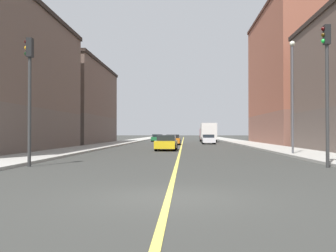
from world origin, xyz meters
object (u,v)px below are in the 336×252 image
traffic_light_left_near (327,76)px  car_yellow (166,143)px  traffic_light_right_near (29,83)px  car_orange (173,140)px  street_lamp_left_near (293,86)px  building_right_midblock (65,104)px  car_white (208,139)px  box_truck (208,132)px  car_green (158,138)px  building_left_mid (303,77)px

traffic_light_left_near → car_yellow: traffic_light_left_near is taller
traffic_light_right_near → car_orange: bearing=80.2°
street_lamp_left_near → traffic_light_left_near: bearing=-96.0°
building_right_midblock → car_white: 21.03m
traffic_light_left_near → car_yellow: size_ratio=1.46×
box_truck → traffic_light_right_near: bearing=-103.0°
street_lamp_left_near → box_truck: (-3.66, 38.94, -3.22)m
car_yellow → box_truck: (5.52, 31.44, 0.98)m
building_right_midblock → car_orange: 16.89m
building_right_midblock → car_yellow: building_right_midblock is taller
street_lamp_left_near → car_yellow: bearing=140.7°
car_green → street_lamp_left_near: bearing=-73.5°
traffic_light_right_near → car_yellow: size_ratio=1.36×
traffic_light_right_near → car_white: size_ratio=1.33×
car_orange → traffic_light_left_near: bearing=-76.5°
building_right_midblock → traffic_light_left_near: bearing=-58.0°
traffic_light_left_near → street_lamp_left_near: 9.76m
building_right_midblock → traffic_light_right_near: size_ratio=3.65×
traffic_light_right_near → building_right_midblock: bearing=104.5°
car_yellow → car_white: bearing=76.2°
traffic_light_right_near → car_yellow: 18.40m
building_right_midblock → street_lamp_left_near: (24.68, -28.13, -0.80)m
building_right_midblock → street_lamp_left_near: size_ratio=2.82×
car_green → car_yellow: 34.04m
building_left_mid → car_orange: size_ratio=5.42×
building_left_mid → building_right_midblock: building_left_mid is taller
car_yellow → building_left_mid: bearing=48.5°
car_yellow → traffic_light_right_near: bearing=-108.4°
building_left_mid → car_yellow: 28.48m
building_left_mid → car_yellow: size_ratio=5.46×
box_truck → building_right_midblock: bearing=-152.8°
car_green → car_orange: size_ratio=0.99×
traffic_light_right_near → traffic_light_left_near: bearing=0.0°
traffic_light_left_near → car_orange: traffic_light_left_near is taller
building_left_mid → car_orange: 20.24m
traffic_light_right_near → street_lamp_left_near: bearing=33.1°
building_left_mid → car_white: 15.69m
building_left_mid → car_orange: (-17.90, -3.82, -8.64)m
building_left_mid → street_lamp_left_near: size_ratio=3.11×
building_left_mid → car_green: bearing=147.3°
street_lamp_left_near → car_green: (-12.29, 41.39, -4.24)m
car_green → traffic_light_right_near: bearing=-92.9°
building_right_midblock → car_orange: size_ratio=4.92×
traffic_light_left_near → traffic_light_right_near: bearing=180.0°
traffic_light_left_near → box_truck: (-2.64, 48.63, -2.56)m
car_yellow → building_right_midblock: bearing=126.9°
car_white → car_yellow: bearing=-103.8°
car_white → car_orange: bearing=-144.0°
car_white → box_truck: box_truck is taller
box_truck → car_orange: bearing=-110.0°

